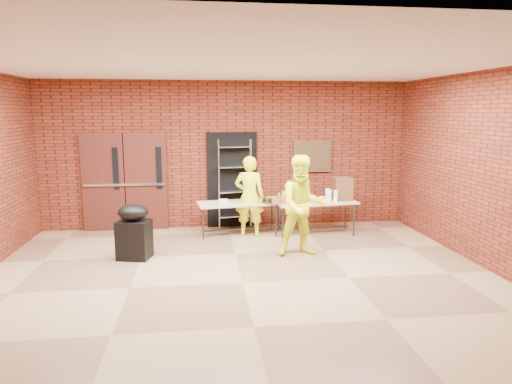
{
  "coord_description": "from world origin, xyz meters",
  "views": [
    {
      "loc": [
        -0.6,
        -6.48,
        2.53
      ],
      "look_at": [
        0.38,
        1.4,
        1.13
      ],
      "focal_mm": 32.0,
      "sensor_mm": 36.0,
      "label": 1
    }
  ],
  "objects_px": {
    "volunteer_woman": "(249,196)",
    "table_left": "(239,205)",
    "wire_rack": "(235,184)",
    "volunteer_man": "(303,206)",
    "table_right": "(316,204)",
    "coffee_dispenser": "(342,189)",
    "covered_grill": "(134,231)"
  },
  "relations": [
    {
      "from": "wire_rack",
      "to": "volunteer_woman",
      "type": "xyz_separation_m",
      "value": [
        0.24,
        -0.7,
        -0.14
      ]
    },
    {
      "from": "wire_rack",
      "to": "volunteer_man",
      "type": "relative_size",
      "value": 1.09
    },
    {
      "from": "volunteer_woman",
      "to": "volunteer_man",
      "type": "xyz_separation_m",
      "value": [
        0.8,
        -1.38,
        0.07
      ]
    },
    {
      "from": "volunteer_woman",
      "to": "table_right",
      "type": "bearing_deg",
      "value": -165.02
    },
    {
      "from": "table_right",
      "to": "coffee_dispenser",
      "type": "distance_m",
      "value": 0.67
    },
    {
      "from": "volunteer_woman",
      "to": "volunteer_man",
      "type": "bearing_deg",
      "value": 134.45
    },
    {
      "from": "wire_rack",
      "to": "coffee_dispenser",
      "type": "relative_size",
      "value": 4.02
    },
    {
      "from": "wire_rack",
      "to": "covered_grill",
      "type": "relative_size",
      "value": 2.01
    },
    {
      "from": "wire_rack",
      "to": "table_right",
      "type": "height_order",
      "value": "wire_rack"
    },
    {
      "from": "covered_grill",
      "to": "table_left",
      "type": "bearing_deg",
      "value": 49.21
    },
    {
      "from": "table_right",
      "to": "covered_grill",
      "type": "xyz_separation_m",
      "value": [
        -3.55,
        -1.23,
        -0.15
      ]
    },
    {
      "from": "table_left",
      "to": "covered_grill",
      "type": "distance_m",
      "value": 2.37
    },
    {
      "from": "table_left",
      "to": "volunteer_woman",
      "type": "bearing_deg",
      "value": -39.58
    },
    {
      "from": "covered_grill",
      "to": "wire_rack",
      "type": "bearing_deg",
      "value": 59.58
    },
    {
      "from": "wire_rack",
      "to": "volunteer_woman",
      "type": "distance_m",
      "value": 0.76
    },
    {
      "from": "table_left",
      "to": "covered_grill",
      "type": "height_order",
      "value": "covered_grill"
    },
    {
      "from": "wire_rack",
      "to": "table_left",
      "type": "distance_m",
      "value": 0.67
    },
    {
      "from": "wire_rack",
      "to": "volunteer_woman",
      "type": "bearing_deg",
      "value": -79.05
    },
    {
      "from": "table_right",
      "to": "volunteer_woman",
      "type": "bearing_deg",
      "value": 174.13
    },
    {
      "from": "table_left",
      "to": "coffee_dispenser",
      "type": "distance_m",
      "value": 2.21
    },
    {
      "from": "volunteer_woman",
      "to": "table_left",
      "type": "bearing_deg",
      "value": -18.0
    },
    {
      "from": "coffee_dispenser",
      "to": "volunteer_woman",
      "type": "bearing_deg",
      "value": -177.32
    },
    {
      "from": "volunteer_woman",
      "to": "volunteer_man",
      "type": "distance_m",
      "value": 1.59
    },
    {
      "from": "coffee_dispenser",
      "to": "wire_rack",
      "type": "bearing_deg",
      "value": 164.66
    },
    {
      "from": "coffee_dispenser",
      "to": "covered_grill",
      "type": "height_order",
      "value": "coffee_dispenser"
    },
    {
      "from": "table_left",
      "to": "coffee_dispenser",
      "type": "height_order",
      "value": "coffee_dispenser"
    },
    {
      "from": "table_left",
      "to": "coffee_dispenser",
      "type": "relative_size",
      "value": 3.6
    },
    {
      "from": "covered_grill",
      "to": "coffee_dispenser",
      "type": "bearing_deg",
      "value": 32.02
    },
    {
      "from": "table_right",
      "to": "volunteer_man",
      "type": "relative_size",
      "value": 0.97
    },
    {
      "from": "wire_rack",
      "to": "coffee_dispenser",
      "type": "height_order",
      "value": "wire_rack"
    },
    {
      "from": "volunteer_woman",
      "to": "coffee_dispenser",
      "type": "bearing_deg",
      "value": -162.85
    },
    {
      "from": "table_left",
      "to": "volunteer_man",
      "type": "bearing_deg",
      "value": -63.52
    }
  ]
}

